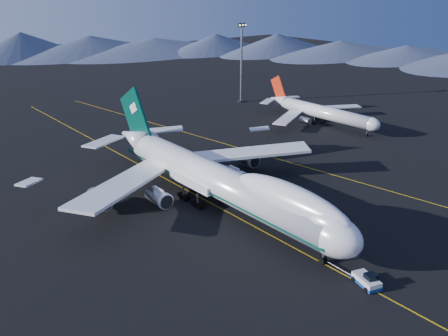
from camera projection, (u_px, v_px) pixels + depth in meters
ground at (220, 208)px, 98.47m from camera, size 500.00×500.00×0.00m
taxiway_line_main at (220, 208)px, 98.46m from camera, size 0.25×220.00×0.01m
taxiway_line_side at (290, 162)px, 123.31m from camera, size 28.08×198.09×0.01m
boeing_747 at (220, 181)px, 96.46m from camera, size 59.62×72.43×19.37m
pushback_tug at (366, 281)px, 73.19m from camera, size 3.63×5.10×2.02m
second_jet at (320, 112)px, 156.03m from camera, size 39.28×44.38×12.63m
service_van at (270, 152)px, 128.45m from camera, size 2.61×5.20×1.41m
floodlight_mast at (241, 63)px, 181.22m from camera, size 3.50×2.62×28.31m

